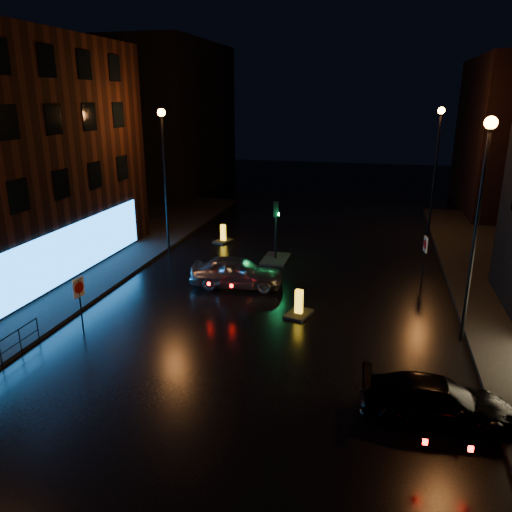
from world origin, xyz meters
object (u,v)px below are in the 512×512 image
Objects in this scene: traffic_signal at (276,252)px; road_sign_right at (425,248)px; dark_sedan at (437,401)px; silver_hatchback at (237,272)px; road_sign_left at (79,292)px; bollard_near at (299,310)px; bollard_far at (223,238)px.

traffic_signal is 8.22m from road_sign_right.
dark_sedan is 11.93m from road_sign_right.
dark_sedan is 1.84× the size of road_sign_right.
traffic_signal is 15.48m from dark_sedan.
road_sign_left is (-4.51, -6.42, 0.98)m from silver_hatchback.
traffic_signal is 0.79× the size of dark_sedan.
road_sign_left is (-13.08, 2.52, 1.12)m from dark_sedan.
traffic_signal reaches higher than road_sign_right.
road_sign_right is (5.43, 5.57, 1.52)m from bollard_near.
road_sign_left is (-5.51, -10.99, 1.25)m from traffic_signal.
bollard_near is at bearing 35.64° from road_sign_left.
dark_sedan is at bearing -36.16° from bollard_far.
road_sign_right reaches higher than bollard_far.
traffic_signal is at bearing -17.00° from bollard_far.
road_sign_right reaches higher than bollard_near.
dark_sedan is 13.36m from road_sign_left.
dark_sedan is (7.56, -13.51, 0.13)m from traffic_signal.
traffic_signal is at bearing 73.83° from road_sign_left.
traffic_signal is at bearing 125.05° from bollard_near.
silver_hatchback is at bearing -49.20° from bollard_far.
silver_hatchback is 1.03× the size of dark_sedan.
road_sign_right is at bearing 61.52° from bollard_near.
bollard_near is 7.93m from road_sign_right.
traffic_signal is 1.48× the size of road_sign_left.
road_sign_left is at bearing -139.02° from bollard_near.
dark_sedan is at bearing -60.77° from traffic_signal.
road_sign_right is at bearing -2.20° from bollard_far.
silver_hatchback reaches higher than bollard_near.
road_sign_left is at bearing -116.64° from traffic_signal.
road_sign_right reaches higher than dark_sedan.
road_sign_right is at bearing -11.70° from traffic_signal.
bollard_far is 12.93m from road_sign_right.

